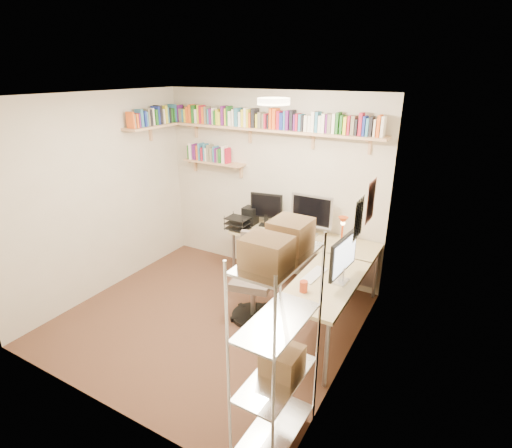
% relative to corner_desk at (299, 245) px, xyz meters
% --- Properties ---
extents(ground, '(3.20, 3.20, 0.00)m').
position_rel_corner_desk_xyz_m(ground, '(-0.70, -0.94, -0.73)').
color(ground, '#4C3120').
rests_on(ground, ground).
extents(room_shell, '(3.24, 3.04, 2.52)m').
position_rel_corner_desk_xyz_m(room_shell, '(-0.69, -0.94, 0.82)').
color(room_shell, beige).
rests_on(room_shell, ground).
extents(wall_shelves, '(3.12, 1.09, 0.80)m').
position_rel_corner_desk_xyz_m(wall_shelves, '(-1.10, 0.36, 1.30)').
color(wall_shelves, tan).
rests_on(wall_shelves, ground).
extents(corner_desk, '(1.96, 1.87, 1.28)m').
position_rel_corner_desk_xyz_m(corner_desk, '(0.00, 0.00, 0.00)').
color(corner_desk, tan).
rests_on(corner_desk, ground).
extents(office_chair, '(0.54, 0.54, 1.01)m').
position_rel_corner_desk_xyz_m(office_chair, '(-0.28, -0.61, -0.30)').
color(office_chair, black).
rests_on(office_chair, ground).
extents(wire_rack, '(0.38, 0.74, 1.81)m').
position_rel_corner_desk_xyz_m(wire_rack, '(0.72, -2.02, 0.46)').
color(wire_rack, silver).
rests_on(wire_rack, ground).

